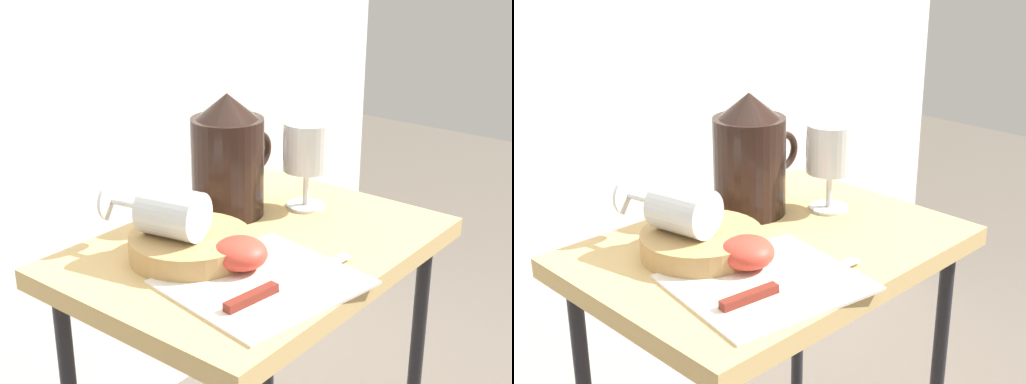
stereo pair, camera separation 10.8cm
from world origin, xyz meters
TOP-DOWN VIEW (x-y plane):
  - table at (0.00, 0.00)m, footprint 0.56×0.40m
  - linen_napkin at (-0.10, -0.09)m, footprint 0.26×0.25m
  - basket_tray at (-0.10, 0.04)m, footprint 0.18×0.18m
  - pitcher at (0.06, 0.11)m, footprint 0.17×0.12m
  - wine_glass_upright at (0.16, 0.02)m, footprint 0.08×0.08m
  - wine_glass_tipped_near at (-0.12, 0.06)m, footprint 0.10×0.16m
  - apple_half_left at (-0.08, -0.04)m, footprint 0.08×0.08m
  - apple_half_right at (-0.09, -0.04)m, footprint 0.08×0.08m
  - knife at (-0.11, -0.12)m, footprint 0.23×0.04m

SIDE VIEW (x-z plane):
  - table at x=0.00m, z-range 0.26..0.93m
  - linen_napkin at x=-0.10m, z-range 0.67..0.68m
  - knife at x=-0.11m, z-range 0.67..0.69m
  - basket_tray at x=-0.10m, z-range 0.67..0.71m
  - apple_half_left at x=-0.08m, z-range 0.68..0.72m
  - apple_half_right at x=-0.09m, z-range 0.68..0.72m
  - wine_glass_tipped_near at x=-0.12m, z-range 0.71..0.78m
  - pitcher at x=0.06m, z-range 0.65..0.85m
  - wine_glass_upright at x=0.16m, z-range 0.70..0.84m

